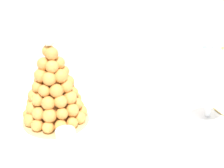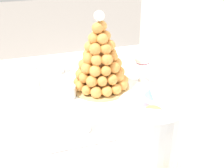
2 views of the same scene
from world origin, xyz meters
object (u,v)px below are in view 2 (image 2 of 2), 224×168
at_px(croquembouche, 100,60).
at_px(dessert_cup_left, 57,67).
at_px(serving_tray, 95,93).
at_px(wine_glass, 143,56).
at_px(macaron_goblet, 149,141).
at_px(dessert_cup_centre, 82,122).
at_px(dessert_cup_mid_left, 68,92).

bearing_deg(croquembouche, dessert_cup_left, -143.18).
bearing_deg(serving_tray, wine_glass, 101.71).
xyz_separation_m(croquembouche, macaron_goblet, (0.55, -0.04, 0.04)).
height_order(dessert_cup_left, macaron_goblet, macaron_goblet).
relative_size(serving_tray, dessert_cup_centre, 10.15).
relative_size(dessert_cup_centre, wine_glass, 0.37).
distance_m(dessert_cup_centre, wine_glass, 0.42).
distance_m(serving_tray, dessert_cup_mid_left, 0.11).
bearing_deg(dessert_cup_mid_left, dessert_cup_centre, 3.03).
distance_m(serving_tray, macaron_goblet, 0.54).
bearing_deg(dessert_cup_centre, serving_tray, 156.67).
bearing_deg(macaron_goblet, dessert_cup_left, -171.42).
distance_m(macaron_goblet, wine_glass, 0.61).
distance_m(croquembouche, wine_glass, 0.19).
height_order(dessert_cup_mid_left, wine_glass, wine_glass).
xyz_separation_m(croquembouche, dessert_cup_left, (-0.20, -0.15, -0.10)).
bearing_deg(dessert_cup_left, croquembouche, 36.82).
relative_size(dessert_cup_left, dessert_cup_mid_left, 0.95).
xyz_separation_m(dessert_cup_left, wine_glass, (0.18, 0.34, 0.08)).
xyz_separation_m(croquembouche, dessert_cup_centre, (0.25, -0.13, -0.09)).
bearing_deg(wine_glass, serving_tray, -78.29).
distance_m(dessert_cup_left, dessert_cup_centre, 0.45).
xyz_separation_m(dessert_cup_centre, wine_glass, (-0.27, 0.32, 0.08)).
bearing_deg(macaron_goblet, croquembouche, 176.14).
bearing_deg(serving_tray, dessert_cup_mid_left, -86.03).
bearing_deg(macaron_goblet, dessert_cup_mid_left, -168.41).
bearing_deg(dessert_cup_centre, dessert_cup_left, -177.53).
xyz_separation_m(dessert_cup_left, macaron_goblet, (0.75, 0.11, 0.14)).
relative_size(serving_tray, dessert_cup_left, 10.35).
bearing_deg(dessert_cup_centre, dessert_cup_mid_left, -176.97).
xyz_separation_m(serving_tray, wine_glass, (-0.05, 0.22, 0.11)).
bearing_deg(wine_glass, dessert_cup_left, -118.69).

